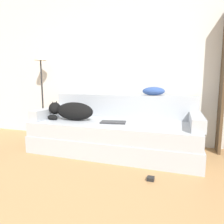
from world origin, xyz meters
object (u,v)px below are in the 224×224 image
Objects in this scene: laptop at (113,122)px; power_adapter at (151,179)px; dog at (71,111)px; throw_pillow at (154,91)px; floor_lamp at (41,68)px; couch at (114,137)px.

laptop is 0.97m from power_adapter.
laptop is at bearing -0.53° from dog.
throw_pillow is 1.40m from power_adapter.
floor_lamp is at bearing 153.33° from dog.
dog is 10.10× the size of power_adapter.
power_adapter is (0.62, -0.72, -0.19)m from couch.
power_adapter is at bearing -49.33° from couch.
dog is 1.25m from throw_pillow.
couch is 0.24m from laptop.
couch is 1.48× the size of floor_lamp.
laptop is (0.01, -0.08, 0.22)m from couch.
laptop is 5.17× the size of power_adapter.
power_adapter is at bearing -56.09° from laptop.
floor_lamp reaches higher than dog.
throw_pillow is (0.48, 0.41, 0.63)m from couch.
laptop is 1.70m from floor_lamp.
throw_pillow is at bearing 96.85° from power_adapter.
couch is at bearing 6.86° from dog.
laptop is 0.79m from throw_pillow.
power_adapter is (0.60, -0.64, -0.41)m from laptop.
throw_pillow is (0.47, 0.49, 0.41)m from laptop.
floor_lamp is at bearing -177.66° from throw_pillow.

